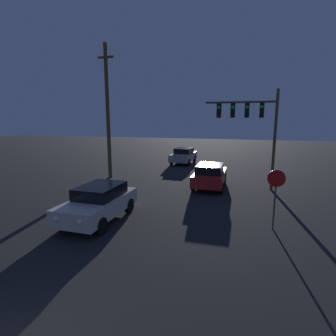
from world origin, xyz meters
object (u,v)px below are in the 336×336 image
Objects in this scene: traffic_signal_mast at (253,121)px; stop_sign at (276,188)px; car_near at (99,202)px; car_mid at (210,175)px; car_far at (184,155)px; utility_pole at (108,111)px.

traffic_signal_mast is 7.09m from stop_sign.
car_near and car_mid have the same top height.
car_far is 0.69× the size of traffic_signal_mast.
car_far is at bearing 112.86° from car_mid.
car_mid is 0.44× the size of utility_pole.
car_mid is at bearing 119.56° from stop_sign.
car_near is 1.00× the size of car_mid.
utility_pole is at bearing 148.47° from stop_sign.
car_near and car_far have the same top height.
car_mid is 8.92m from utility_pole.
car_mid is at bearing -168.03° from traffic_signal_mast.
car_mid is 6.94m from stop_sign.
stop_sign is (7.31, 1.16, 0.89)m from car_near.
utility_pole is (-3.91, 8.05, 4.20)m from car_near.
utility_pole reaches higher than stop_sign.
traffic_signal_mast reaches higher than car_mid.
stop_sign is 0.25× the size of utility_pole.
car_far is (-0.00, 16.16, 0.00)m from car_near.
stop_sign reaches higher than car_far.
traffic_signal_mast reaches higher than car_near.
car_near is 7.46m from stop_sign.
car_near is 1.73× the size of stop_sign.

